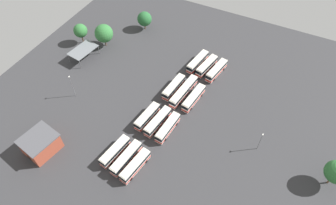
{
  "coord_description": "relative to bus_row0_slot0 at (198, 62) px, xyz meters",
  "views": [
    {
      "loc": [
        54.38,
        26.6,
        75.9
      ],
      "look_at": [
        -1.3,
        -1.66,
        1.55
      ],
      "focal_mm": 32.04,
      "sensor_mm": 36.0,
      "label": 1
    }
  ],
  "objects": [
    {
      "name": "tree_northwest",
      "position": [
        -10.84,
        -28.3,
        2.88
      ],
      "size": [
        5.85,
        5.85,
        7.68
      ],
      "color": "brown",
      "rests_on": "ground_plane"
    },
    {
      "name": "bus_row1_slot2",
      "position": [
        16.66,
        5.74,
        0.0
      ],
      "size": [
        11.61,
        3.75,
        3.54
      ],
      "color": "silver",
      "rests_on": "ground_plane"
    },
    {
      "name": "bus_row2_slot0",
      "position": [
        30.22,
        -4.06,
        -0.0
      ],
      "size": [
        10.61,
        3.71,
        3.54
      ],
      "color": "silver",
      "rests_on": "ground_plane"
    },
    {
      "name": "bus_row0_slot1",
      "position": [
        0.55,
        3.79,
        -0.0
      ],
      "size": [
        11.0,
        4.43,
        3.54
      ],
      "color": "silver",
      "rests_on": "ground_plane"
    },
    {
      "name": "bus_row3_slot0",
      "position": [
        45.19,
        -6.07,
        -0.0
      ],
      "size": [
        10.77,
        4.0,
        3.54
      ],
      "color": "silver",
      "rests_on": "ground_plane"
    },
    {
      "name": "tree_east_edge",
      "position": [
        8.2,
        -45.63,
        3.84
      ],
      "size": [
        5.27,
        5.27,
        8.36
      ],
      "color": "brown",
      "rests_on": "ground_plane"
    },
    {
      "name": "bus_row1_slot1",
      "position": [
        15.43,
        1.6,
        0.0
      ],
      "size": [
        14.56,
        4.11,
        3.54
      ],
      "color": "silver",
      "rests_on": "ground_plane"
    },
    {
      "name": "depot_building",
      "position": [
        53.22,
        -25.89,
        1.08
      ],
      "size": [
        10.82,
        9.92,
        5.85
      ],
      "color": "#99422D",
      "rests_on": "ground_plane"
    },
    {
      "name": "lamp_post_near_entrance",
      "position": [
        32.23,
        -30.7,
        3.14
      ],
      "size": [
        0.56,
        0.28,
        9.17
      ],
      "color": "slate",
      "rests_on": "ground_plane"
    },
    {
      "name": "lamp_post_by_building",
      "position": [
        24.76,
        29.71,
        2.25
      ],
      "size": [
        0.56,
        0.28,
        7.42
      ],
      "color": "slate",
      "rests_on": "ground_plane"
    },
    {
      "name": "bus_row3_slot2",
      "position": [
        46.5,
        1.4,
        -0.0
      ],
      "size": [
        10.91,
        4.05,
        3.54
      ],
      "color": "silver",
      "rests_on": "ground_plane"
    },
    {
      "name": "bus_row0_slot0",
      "position": [
        0.0,
        0.0,
        0.0
      ],
      "size": [
        11.55,
        4.16,
        3.54
      ],
      "color": "silver",
      "rests_on": "ground_plane"
    },
    {
      "name": "bus_row2_slot2",
      "position": [
        31.08,
        3.59,
        -0.0
      ],
      "size": [
        10.98,
        3.34,
        3.54
      ],
      "color": "silver",
      "rests_on": "ground_plane"
    },
    {
      "name": "bus_row1_slot0",
      "position": [
        15.26,
        -2.22,
        -0.0
      ],
      "size": [
        11.23,
        3.55,
        3.54
      ],
      "color": "silver",
      "rests_on": "ground_plane"
    },
    {
      "name": "ground_plane",
      "position": [
        23.27,
        0.71,
        -1.87
      ],
      "size": [
        123.02,
        123.02,
        0.0
      ],
      "primitive_type": "plane",
      "color": "#333335"
    },
    {
      "name": "bus_row0_slot2",
      "position": [
        1.12,
        7.78,
        -0.0
      ],
      "size": [
        11.21,
        4.34,
        3.54
      ],
      "color": "silver",
      "rests_on": "ground_plane"
    },
    {
      "name": "maintenance_shelter",
      "position": [
        15.24,
        -39.64,
        1.85
      ],
      "size": [
        11.17,
        7.68,
        3.9
      ],
      "color": "slate",
      "rests_on": "ground_plane"
    },
    {
      "name": "bus_row3_slot1",
      "position": [
        45.56,
        -2.1,
        0.0
      ],
      "size": [
        11.62,
        3.85,
        3.54
      ],
      "color": "silver",
      "rests_on": "ground_plane"
    },
    {
      "name": "tree_northeast",
      "position": [
        5.48,
        -36.7,
        3.77
      ],
      "size": [
        6.98,
        6.98,
        9.14
      ],
      "color": "brown",
      "rests_on": "ground_plane"
    },
    {
      "name": "bus_row2_slot1",
      "position": [
        30.43,
        -0.2,
        -0.0
      ],
      "size": [
        11.52,
        3.93,
        3.54
      ],
      "color": "silver",
      "rests_on": "ground_plane"
    }
  ]
}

